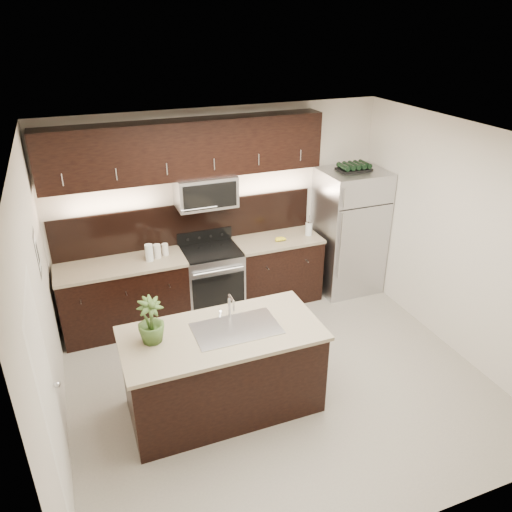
{
  "coord_description": "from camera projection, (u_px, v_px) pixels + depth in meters",
  "views": [
    {
      "loc": [
        -1.84,
        -4.05,
        3.74
      ],
      "look_at": [
        -0.05,
        0.55,
        1.32
      ],
      "focal_mm": 35.0,
      "sensor_mm": 36.0,
      "label": 1
    }
  ],
  "objects": [
    {
      "name": "wine_rack",
      "position": [
        354.0,
        167.0,
        6.77
      ],
      "size": [
        0.45,
        0.28,
        0.1
      ],
      "color": "black",
      "rests_on": "refrigerator"
    },
    {
      "name": "refrigerator",
      "position": [
        348.0,
        231.0,
        7.19
      ],
      "size": [
        0.87,
        0.78,
        1.8
      ],
      "primitive_type": "cube",
      "color": "#B2B2B7",
      "rests_on": "ground"
    },
    {
      "name": "canisters",
      "position": [
        155.0,
        251.0,
        6.26
      ],
      "size": [
        0.31,
        0.18,
        0.22
      ],
      "rotation": [
        0.0,
        0.0,
        0.4
      ],
      "color": "silver",
      "rests_on": "counter_run"
    },
    {
      "name": "room_walls",
      "position": [
        272.0,
        247.0,
        4.82
      ],
      "size": [
        4.52,
        4.02,
        2.71
      ],
      "color": "beige",
      "rests_on": "ground"
    },
    {
      "name": "bananas",
      "position": [
        277.0,
        239.0,
        6.77
      ],
      "size": [
        0.16,
        0.13,
        0.05
      ],
      "primitive_type": "ellipsoid",
      "rotation": [
        0.0,
        0.0,
        -0.04
      ],
      "color": "gold",
      "rests_on": "counter_run"
    },
    {
      "name": "counter_run",
      "position": [
        197.0,
        283.0,
        6.69
      ],
      "size": [
        3.51,
        0.65,
        0.94
      ],
      "color": "black",
      "rests_on": "ground"
    },
    {
      "name": "french_press",
      "position": [
        309.0,
        228.0,
        6.92
      ],
      "size": [
        0.1,
        0.1,
        0.28
      ],
      "rotation": [
        0.0,
        0.0,
        0.35
      ],
      "color": "silver",
      "rests_on": "counter_run"
    },
    {
      "name": "plant",
      "position": [
        151.0,
        321.0,
        4.62
      ],
      "size": [
        0.33,
        0.33,
        0.46
      ],
      "primitive_type": "imported",
      "rotation": [
        0.0,
        0.0,
        0.38
      ],
      "color": "#334B1E",
      "rests_on": "island"
    },
    {
      "name": "island",
      "position": [
        223.0,
        370.0,
        5.06
      ],
      "size": [
        1.96,
        0.96,
        0.94
      ],
      "color": "black",
      "rests_on": "ground"
    },
    {
      "name": "ground",
      "position": [
        278.0,
        380.0,
        5.63
      ],
      "size": [
        4.5,
        4.5,
        0.0
      ],
      "primitive_type": "plane",
      "color": "gray",
      "rests_on": "ground"
    },
    {
      "name": "upper_fixtures",
      "position": [
        189.0,
        158.0,
        6.09
      ],
      "size": [
        3.49,
        0.4,
        1.66
      ],
      "color": "black",
      "rests_on": "counter_run"
    },
    {
      "name": "sink_faucet",
      "position": [
        236.0,
        327.0,
        4.9
      ],
      "size": [
        0.84,
        0.5,
        0.28
      ],
      "color": "silver",
      "rests_on": "island"
    }
  ]
}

